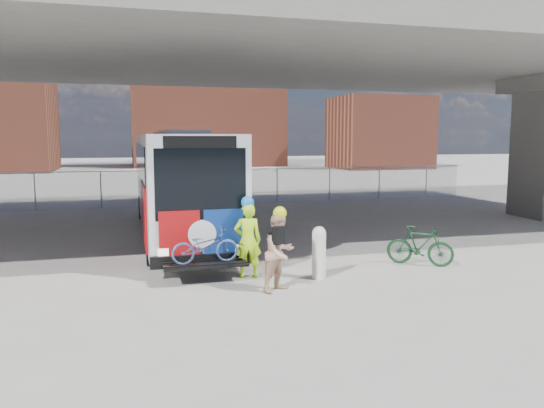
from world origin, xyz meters
name	(u,v)px	position (x,y,z in m)	size (l,w,h in m)	color
ground	(258,254)	(0.00, 0.00, 0.00)	(160.00, 160.00, 0.00)	#9E9991
bus	(178,176)	(-2.00, 3.77, 2.11)	(2.67, 12.92, 3.69)	silver
overpass	(231,51)	(0.00, 4.00, 6.54)	(40.00, 16.00, 7.95)	#605E59
chainlink_fence	(202,178)	(0.00, 12.00, 1.42)	(30.00, 0.06, 30.00)	gray
brick_buildings	(169,121)	(1.23, 48.23, 5.42)	(54.00, 22.00, 12.00)	brown
smokestack	(261,69)	(14.00, 55.00, 12.50)	(2.20, 2.20, 25.00)	brown
bollard	(319,251)	(0.76, -3.14, 0.70)	(0.34, 0.34, 1.31)	silver
cyclist_hivis	(248,238)	(-0.90, -2.56, 0.99)	(0.71, 0.50, 2.05)	#C3FF1A
cyclist_tan	(280,251)	(-0.47, -3.92, 0.92)	(1.08, 1.02, 1.94)	#D9AB8B
bike_parked	(420,246)	(3.91, -2.56, 0.54)	(0.51, 1.80, 1.08)	#143F1E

